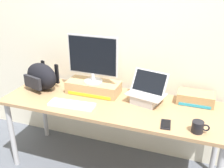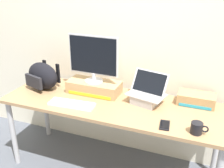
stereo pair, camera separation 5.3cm
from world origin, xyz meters
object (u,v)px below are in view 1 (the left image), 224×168
external_keyboard (72,104)px  toner_box_cyan (196,98)px  open_laptop (146,96)px  messenger_backpack (41,76)px  coffee_mug (198,127)px  desktop_monitor (93,58)px  cell_phone (166,124)px  toner_box_yellow (94,87)px

external_keyboard → toner_box_cyan: bearing=18.6°
open_laptop → external_keyboard: 0.67m
messenger_backpack → coffee_mug: size_ratio=3.21×
desktop_monitor → external_keyboard: desktop_monitor is taller
external_keyboard → coffee_mug: size_ratio=3.27×
cell_phone → toner_box_cyan: toner_box_cyan is taller
external_keyboard → toner_box_cyan: 1.11m
external_keyboard → coffee_mug: coffee_mug is taller
open_laptop → cell_phone: bearing=-41.2°
open_laptop → toner_box_cyan: (0.42, 0.14, -0.01)m
desktop_monitor → external_keyboard: (-0.07, -0.31, -0.34)m
desktop_monitor → toner_box_cyan: desktop_monitor is taller
desktop_monitor → open_laptop: (0.53, -0.03, -0.29)m
toner_box_yellow → open_laptop: size_ratio=1.41×
toner_box_yellow → open_laptop: (0.53, -0.03, 0.01)m
open_laptop → external_keyboard: (-0.60, -0.28, -0.05)m
desktop_monitor → messenger_backpack: desktop_monitor is taller
external_keyboard → messenger_backpack: (-0.45, 0.23, 0.12)m
external_keyboard → cell_phone: (0.83, -0.04, -0.01)m
coffee_mug → toner_box_cyan: 0.48m
toner_box_yellow → cell_phone: toner_box_yellow is taller
open_laptop → toner_box_cyan: 0.44m
toner_box_yellow → coffee_mug: toner_box_yellow is taller
toner_box_yellow → coffee_mug: (0.99, -0.37, -0.01)m
open_laptop → messenger_backpack: open_laptop is taller
desktop_monitor → coffee_mug: bearing=-19.1°
open_laptop → toner_box_cyan: open_laptop is taller
open_laptop → messenger_backpack: bearing=-163.7°
toner_box_yellow → coffee_mug: size_ratio=3.99×
open_laptop → coffee_mug: open_laptop is taller
desktop_monitor → toner_box_cyan: bearing=7.8°
messenger_backpack → open_laptop: bearing=19.6°
toner_box_cyan → toner_box_yellow: bearing=-173.5°
coffee_mug → toner_box_cyan: size_ratio=0.40×
desktop_monitor → toner_box_cyan: 1.00m
desktop_monitor → external_keyboard: 0.47m
coffee_mug → cell_phone: coffee_mug is taller
desktop_monitor → cell_phone: desktop_monitor is taller
toner_box_yellow → toner_box_cyan: toner_box_yellow is taller
toner_box_cyan → external_keyboard: bearing=-157.6°
coffee_mug → toner_box_cyan: toner_box_cyan is taller
messenger_backpack → toner_box_cyan: (1.47, 0.19, -0.08)m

